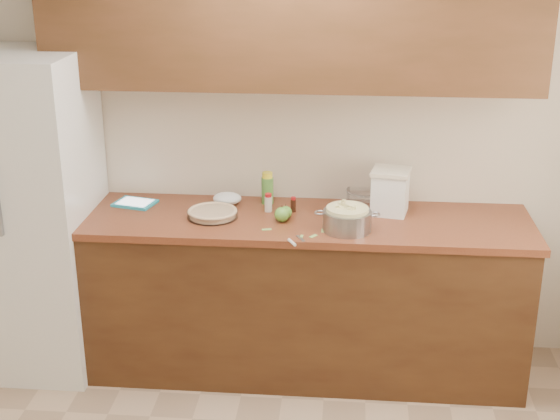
# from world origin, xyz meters

# --- Properties ---
(room_shell) EXTENTS (3.60, 3.60, 3.60)m
(room_shell) POSITION_xyz_m (0.00, 0.00, 1.30)
(room_shell) COLOR tan
(room_shell) RESTS_ON ground
(counter_run) EXTENTS (2.64, 0.68, 0.92)m
(counter_run) POSITION_xyz_m (0.00, 1.48, 0.46)
(counter_run) COLOR #4C2D15
(counter_run) RESTS_ON ground
(upper_cabinets) EXTENTS (2.60, 0.34, 0.70)m
(upper_cabinets) POSITION_xyz_m (0.00, 1.63, 1.95)
(upper_cabinets) COLOR #5A321B
(upper_cabinets) RESTS_ON room_shell
(fridge) EXTENTS (0.70, 0.70, 1.80)m
(fridge) POSITION_xyz_m (-1.44, 1.44, 0.90)
(fridge) COLOR white
(fridge) RESTS_ON ground
(pie) EXTENTS (0.28, 0.28, 0.04)m
(pie) POSITION_xyz_m (-0.41, 1.44, 0.94)
(pie) COLOR silver
(pie) RESTS_ON counter_run
(colander) EXTENTS (0.34, 0.25, 0.13)m
(colander) POSITION_xyz_m (0.32, 1.32, 0.98)
(colander) COLOR gray
(colander) RESTS_ON counter_run
(flour_canister) EXTENTS (0.24, 0.24, 0.25)m
(flour_canister) POSITION_xyz_m (0.55, 1.60, 1.05)
(flour_canister) COLOR white
(flour_canister) RESTS_ON counter_run
(tablet) EXTENTS (0.25, 0.22, 0.02)m
(tablet) POSITION_xyz_m (-0.88, 1.61, 0.93)
(tablet) COLOR #27A2BD
(tablet) RESTS_ON counter_run
(paring_knife) EXTENTS (0.09, 0.15, 0.02)m
(paring_knife) POSITION_xyz_m (0.06, 1.12, 0.93)
(paring_knife) COLOR gray
(paring_knife) RESTS_ON counter_run
(lemon_bottle) EXTENTS (0.07, 0.07, 0.18)m
(lemon_bottle) POSITION_xyz_m (-0.13, 1.69, 1.01)
(lemon_bottle) COLOR #4C8C38
(lemon_bottle) RESTS_ON counter_run
(cinnamon_shaker) EXTENTS (0.04, 0.04, 0.10)m
(cinnamon_shaker) POSITION_xyz_m (-0.11, 1.56, 0.97)
(cinnamon_shaker) COLOR beige
(cinnamon_shaker) RESTS_ON counter_run
(vanilla_bottle) EXTENTS (0.03, 0.03, 0.09)m
(vanilla_bottle) POSITION_xyz_m (0.02, 1.57, 0.96)
(vanilla_bottle) COLOR black
(vanilla_bottle) RESTS_ON counter_run
(mixing_bowl) EXTENTS (0.22, 0.22, 0.08)m
(mixing_bowl) POSITION_xyz_m (0.42, 1.74, 0.96)
(mixing_bowl) COLOR silver
(mixing_bowl) RESTS_ON counter_run
(paper_towel) EXTENTS (0.20, 0.18, 0.07)m
(paper_towel) POSITION_xyz_m (-0.36, 1.66, 0.95)
(paper_towel) COLOR white
(paper_towel) RESTS_ON counter_run
(apple_left) EXTENTS (0.08, 0.08, 0.09)m
(apple_left) POSITION_xyz_m (-0.03, 1.41, 0.96)
(apple_left) COLOR #60A236
(apple_left) RESTS_ON counter_run
(apple_center) EXTENTS (0.07, 0.07, 0.08)m
(apple_center) POSITION_xyz_m (-0.01, 1.46, 0.96)
(apple_center) COLOR #60A236
(apple_center) RESTS_ON counter_run
(peel_a) EXTENTS (0.02, 0.04, 0.00)m
(peel_a) POSITION_xyz_m (0.09, 1.21, 0.92)
(peel_a) COLOR #99C861
(peel_a) RESTS_ON counter_run
(peel_b) EXTENTS (0.05, 0.03, 0.00)m
(peel_b) POSITION_xyz_m (-0.09, 1.29, 0.92)
(peel_b) COLOR #99C861
(peel_b) RESTS_ON counter_run
(peel_c) EXTENTS (0.04, 0.05, 0.00)m
(peel_c) POSITION_xyz_m (0.15, 1.22, 0.92)
(peel_c) COLOR #99C861
(peel_c) RESTS_ON counter_run
(peel_d) EXTENTS (0.02, 0.05, 0.00)m
(peel_d) POSITION_xyz_m (0.20, 1.30, 0.92)
(peel_d) COLOR #99C861
(peel_d) RESTS_ON counter_run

